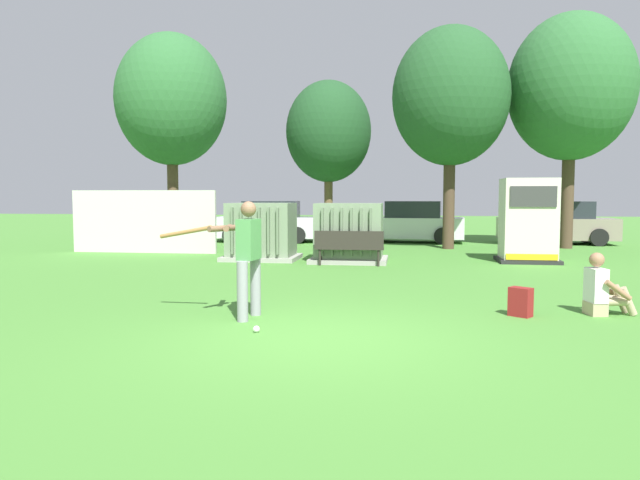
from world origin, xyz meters
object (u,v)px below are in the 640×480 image
transformer_west (261,232)px  parked_car_leftmost (142,222)px  sports_ball (256,329)px  seated_spectator (602,290)px  transformer_mid_west (349,233)px  parked_car_right_of_center (410,223)px  parked_car_rightmost (557,224)px  park_bench (349,245)px  parked_car_left_of_center (269,223)px  backpack (521,302)px  batter (245,253)px  generator_enclosure (528,221)px

transformer_west → parked_car_leftmost: 9.49m
sports_ball → seated_spectator: 5.31m
transformer_mid_west → parked_car_right_of_center: bearing=76.6°
parked_car_rightmost → park_bench: bearing=-131.3°
transformer_mid_west → parked_car_right_of_center: size_ratio=0.49×
parked_car_left_of_center → backpack: bearing=-62.5°
transformer_mid_west → batter: 7.74m
transformer_west → parked_car_right_of_center: size_ratio=0.49×
backpack → seated_spectator: bearing=13.0°
batter → seated_spectator: (5.34, 1.01, -0.60)m
batter → backpack: bearing=10.1°
transformer_mid_west → parked_car_left_of_center: 7.79m
park_bench → seated_spectator: (4.44, -5.79, -0.16)m
seated_spectator → generator_enclosure: bearing=87.3°
generator_enclosure → parked_car_rightmost: 7.03m
batter → seated_spectator: bearing=10.8°
park_bench → parked_car_right_of_center: size_ratio=0.42×
batter → sports_ball: (0.39, -0.89, -0.93)m
generator_enclosure → backpack: 7.87m
transformer_mid_west → parked_car_right_of_center: 7.50m
backpack → transformer_mid_west: bearing=115.2°
transformer_west → transformer_mid_west: same height
parked_car_leftmost → sports_ball: bearing=-60.2°
transformer_mid_west → batter: size_ratio=1.21×
transformer_west → parked_car_leftmost: bearing=135.3°
transformer_mid_west → sports_ball: transformer_mid_west is taller
seated_spectator → batter: bearing=-169.2°
batter → sports_ball: bearing=-66.3°
transformer_west → seated_spectator: 9.88m
transformer_mid_west → park_bench: size_ratio=1.17×
backpack → parked_car_rightmost: size_ratio=0.10×
generator_enclosure → parked_car_right_of_center: 7.33m
generator_enclosure → parked_car_right_of_center: size_ratio=0.53×
sports_ball → park_bench: bearing=86.2°
seated_spectator → backpack: size_ratio=2.19×
batter → parked_car_rightmost: bearing=61.7°
transformer_west → parked_car_left_of_center: 6.67m
seated_spectator → parked_car_right_of_center: 14.26m
parked_car_leftmost → parked_car_right_of_center: 11.02m
transformer_mid_west → sports_ball: (-0.42, -8.58, -0.74)m
parked_car_rightmost → parked_car_right_of_center: bearing=179.8°
park_bench → parked_car_leftmost: (-9.37, 7.78, 0.22)m
parked_car_rightmost → batter: bearing=-118.3°
sports_ball → transformer_mid_west: bearing=87.2°
parked_car_left_of_center → sports_ball: bearing=-77.4°
parked_car_rightmost → parked_car_left_of_center: bearing=-177.3°
transformer_west → transformer_mid_west: bearing=-5.0°
backpack → parked_car_leftmost: parked_car_leftmost is taller
park_bench → generator_enclosure: bearing=18.2°
batter → sports_ball: batter is taller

